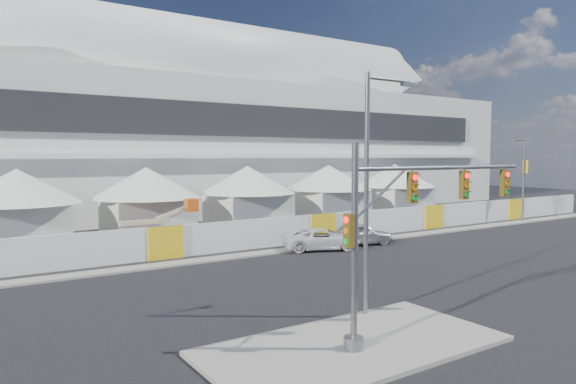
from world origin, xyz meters
TOP-DOWN VIEW (x-y plane):
  - ground at (0.00, 0.00)m, footprint 160.00×160.00m
  - median_island at (-6.00, -3.00)m, footprint 10.00×5.00m
  - far_curb at (20.00, 12.50)m, footprint 80.00×1.20m
  - stadium at (8.71, 41.50)m, footprint 80.00×24.80m
  - tent_row at (0.50, 24.00)m, footprint 53.40×8.40m
  - hoarding_fence at (6.00, 14.50)m, footprint 70.00×0.25m
  - scaffold_tower at (46.00, 36.00)m, footprint 4.40×4.40m
  - sedan_silver at (7.30, 11.73)m, footprint 3.22×4.91m
  - pickup_curb at (3.82, 11.63)m, footprint 4.09×5.64m
  - lot_car_c at (-11.14, 19.37)m, footprint 2.51×4.68m
  - traffic_mast at (-4.36, -3.40)m, footprint 8.67×0.63m
  - streetlight_median at (-3.27, -0.80)m, footprint 2.56×0.26m
  - streetlight_curb at (28.08, 12.50)m, footprint 2.34×0.53m
  - boom_lift at (-6.29, 18.64)m, footprint 6.38×1.54m

SIDE VIEW (x-z plane):
  - ground at x=0.00m, z-range 0.00..0.00m
  - far_curb at x=20.00m, z-range 0.00..0.12m
  - median_island at x=-6.00m, z-range 0.00..0.15m
  - lot_car_c at x=-11.14m, z-range 0.00..1.29m
  - pickup_curb at x=3.82m, z-range 0.00..1.42m
  - sedan_silver at x=7.30m, z-range 0.00..1.55m
  - boom_lift at x=-6.29m, z-range -0.75..2.49m
  - hoarding_fence at x=6.00m, z-range 0.00..2.00m
  - tent_row at x=0.50m, z-range 0.45..5.85m
  - traffic_mast at x=-4.36m, z-range 0.55..7.06m
  - streetlight_curb at x=28.08m, z-range 0.64..8.55m
  - streetlight_median at x=-3.27m, z-range 0.84..10.11m
  - scaffold_tower at x=46.00m, z-range 0.00..12.00m
  - stadium at x=8.71m, z-range -1.54..20.44m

